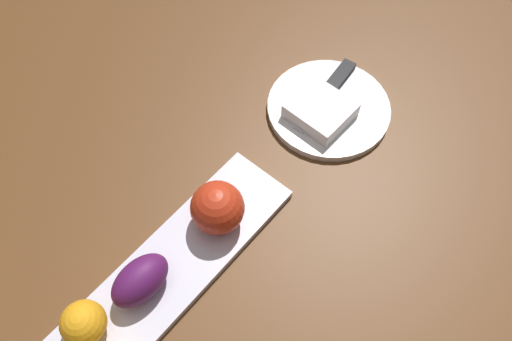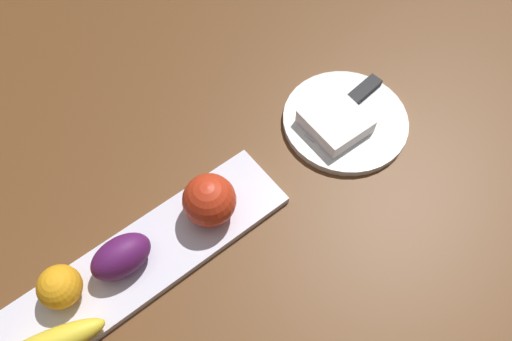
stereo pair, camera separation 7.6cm
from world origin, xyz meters
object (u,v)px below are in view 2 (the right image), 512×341
(apple, at_px, (209,200))
(grape_bunch, at_px, (121,257))
(fruit_tray, at_px, (152,254))
(dinner_plate, at_px, (345,121))
(folded_napkin, at_px, (335,122))
(knife, at_px, (355,98))
(orange_near_apple, at_px, (60,287))

(apple, xyz_separation_m, grape_bunch, (0.15, -0.01, -0.01))
(fruit_tray, height_order, dinner_plate, same)
(folded_napkin, distance_m, knife, 0.07)
(fruit_tray, relative_size, knife, 2.45)
(apple, bearing_deg, orange_near_apple, -5.79)
(folded_napkin, height_order, knife, folded_napkin)
(fruit_tray, height_order, folded_napkin, folded_napkin)
(fruit_tray, relative_size, apple, 5.54)
(orange_near_apple, xyz_separation_m, grape_bunch, (-0.09, 0.01, -0.00))
(grape_bunch, xyz_separation_m, knife, (-0.47, -0.01, -0.02))
(apple, relative_size, grape_bunch, 0.90)
(dinner_plate, relative_size, folded_napkin, 2.21)
(orange_near_apple, bearing_deg, folded_napkin, 177.48)
(apple, bearing_deg, grape_bunch, -3.92)
(apple, height_order, orange_near_apple, apple)
(orange_near_apple, distance_m, folded_napkin, 0.49)
(apple, xyz_separation_m, knife, (-0.33, -0.02, -0.04))
(apple, bearing_deg, folded_napkin, -179.58)
(folded_napkin, xyz_separation_m, knife, (-0.07, -0.02, -0.01))
(orange_near_apple, distance_m, grape_bunch, 0.09)
(knife, bearing_deg, orange_near_apple, -6.18)
(fruit_tray, height_order, grape_bunch, grape_bunch)
(apple, height_order, folded_napkin, apple)
(dinner_plate, xyz_separation_m, knife, (-0.04, -0.02, 0.01))
(folded_napkin, bearing_deg, dinner_plate, -180.00)
(orange_near_apple, distance_m, knife, 0.56)
(orange_near_apple, height_order, dinner_plate, orange_near_apple)
(grape_bunch, distance_m, knife, 0.47)
(orange_near_apple, bearing_deg, knife, 179.83)
(fruit_tray, xyz_separation_m, grape_bunch, (0.04, -0.01, 0.04))
(apple, height_order, grape_bunch, apple)
(orange_near_apple, xyz_separation_m, dinner_plate, (-0.52, 0.02, -0.04))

